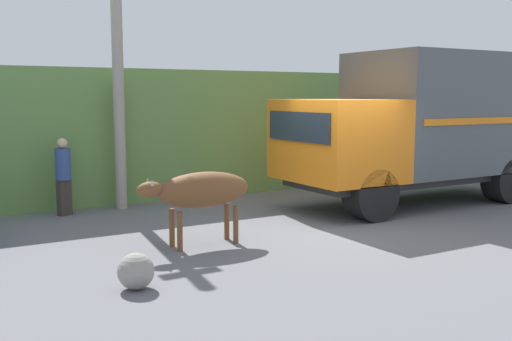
# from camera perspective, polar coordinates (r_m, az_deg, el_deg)

# --- Properties ---
(ground_plane) EXTENTS (60.00, 60.00, 0.00)m
(ground_plane) POSITION_cam_1_polar(r_m,az_deg,el_deg) (11.76, 7.95, -5.11)
(ground_plane) COLOR slate
(hillside_embankment) EXTENTS (32.00, 6.32, 3.09)m
(hillside_embankment) POSITION_cam_1_polar(r_m,az_deg,el_deg) (17.83, -6.76, 4.09)
(hillside_embankment) COLOR #608C47
(hillside_embankment) RESTS_ON ground_plane
(building_backdrop) EXTENTS (6.08, 2.70, 2.98)m
(building_backdrop) POSITION_cam_1_polar(r_m,az_deg,el_deg) (15.11, -17.38, 3.10)
(building_backdrop) COLOR #99ADB7
(building_backdrop) RESTS_ON ground_plane
(cargo_truck) EXTENTS (6.61, 2.50, 3.44)m
(cargo_truck) POSITION_cam_1_polar(r_m,az_deg,el_deg) (14.38, 15.93, 4.39)
(cargo_truck) COLOR #2D2D2D
(cargo_truck) RESTS_ON ground_plane
(brown_cow) EXTENTS (1.98, 0.59, 1.23)m
(brown_cow) POSITION_cam_1_polar(r_m,az_deg,el_deg) (9.92, -5.22, -1.95)
(brown_cow) COLOR brown
(brown_cow) RESTS_ON ground_plane
(pedestrian_on_hill) EXTENTS (0.41, 0.41, 1.62)m
(pedestrian_on_hill) POSITION_cam_1_polar(r_m,az_deg,el_deg) (13.02, -17.89, -0.22)
(pedestrian_on_hill) COLOR #38332D
(pedestrian_on_hill) RESTS_ON ground_plane
(utility_pole) EXTENTS (0.90, 0.24, 6.53)m
(utility_pole) POSITION_cam_1_polar(r_m,az_deg,el_deg) (13.42, -13.06, 10.77)
(utility_pole) COLOR #9E998E
(utility_pole) RESTS_ON ground_plane
(roadside_rock) EXTENTS (0.48, 0.48, 0.48)m
(roadside_rock) POSITION_cam_1_polar(r_m,az_deg,el_deg) (7.95, -11.37, -9.39)
(roadside_rock) COLOR gray
(roadside_rock) RESTS_ON ground_plane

